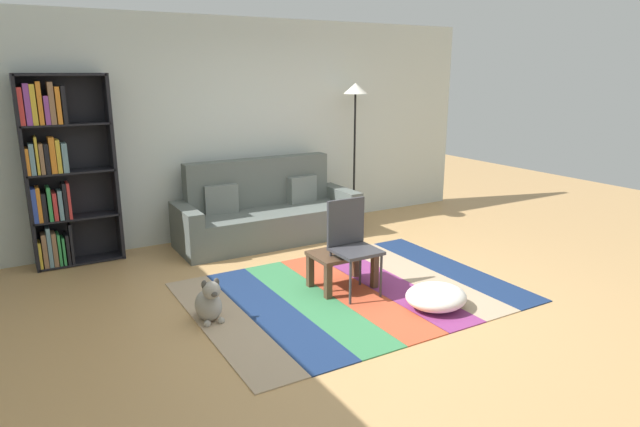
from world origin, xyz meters
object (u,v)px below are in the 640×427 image
Objects in this scene: bookshelf at (59,171)px; standing_lamp at (355,107)px; coffee_table at (342,260)px; dog at (209,303)px; tv_remote at (349,248)px; pouf at (436,297)px; folding_chair at (351,239)px; couch at (267,214)px.

bookshelf reaches higher than standing_lamp.
bookshelf is 3.14m from coffee_table.
tv_remote is (1.46, 0.08, 0.22)m from dog.
pouf is 0.98m from tv_remote.
folding_chair is at bearing -86.18° from coffee_table.
couch is 3.71× the size of coffee_table.
dog is 2.65× the size of tv_remote.
standing_lamp is 2.12× the size of folding_chair.
pouf is at bearing -47.46° from bookshelf.
pouf is at bearing -31.97° from folding_chair.
folding_chair is at bearing -90.74° from couch.
folding_chair reaches higher than tv_remote.
tv_remote is at bearing -88.00° from couch.
dog is 0.44× the size of folding_chair.
couch is 1.19× the size of standing_lamp.
couch is at bearing 96.21° from tv_remote.
tv_remote is at bearing -41.49° from bookshelf.
standing_lamp reaches higher than couch.
pouf is at bearing -63.28° from tv_remote.
bookshelf reaches higher than folding_chair.
tv_remote is 0.17× the size of folding_chair.
tv_remote is (0.10, 0.03, 0.09)m from coffee_table.
couch is at bearing 114.91° from folding_chair.
folding_chair is (-0.45, 0.71, 0.42)m from pouf.
bookshelf is 3.17m from tv_remote.
pouf is 1.41× the size of dog.
folding_chair is at bearing 122.38° from pouf.
coffee_table is at bearing 1.89° from dog.
dog is (0.86, -2.13, -0.87)m from bookshelf.
standing_lamp is at bearing 59.38° from tv_remote.
standing_lamp is 2.76m from folding_chair.
dog reaches higher than pouf.
standing_lamp is (1.45, 1.97, 1.30)m from coffee_table.
coffee_table is at bearing -156.85° from tv_remote.
standing_lamp is 12.70× the size of tv_remote.
dog is at bearing -68.02° from bookshelf.
coffee_table is 0.32× the size of standing_lamp.
couch is at bearing 99.08° from pouf.
folding_chair is at bearing -113.77° from tv_remote.
tv_remote is (-0.36, 0.87, 0.26)m from pouf.
bookshelf is 3.35× the size of coffee_table.
folding_chair is (-0.09, -0.16, 0.16)m from tv_remote.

